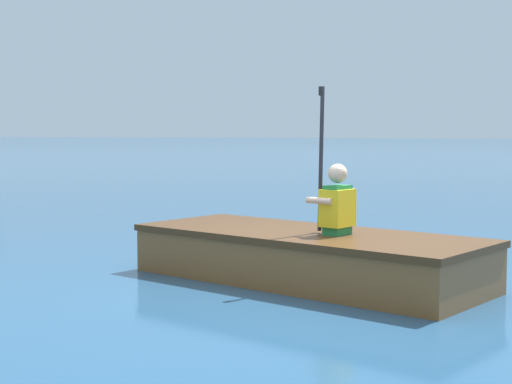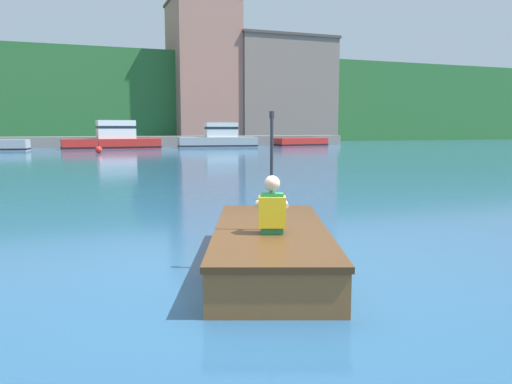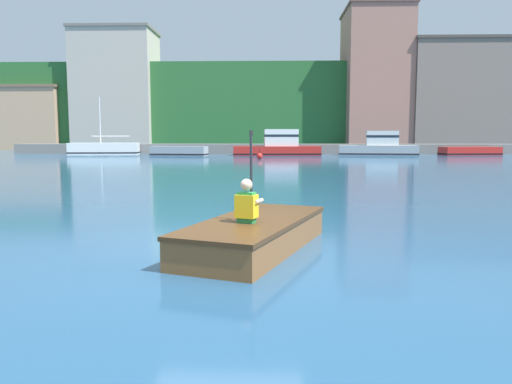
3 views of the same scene
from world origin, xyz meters
name	(u,v)px [view 2 (image 2 of 3)]	position (x,y,z in m)	size (l,w,h in m)	color
ground_plane	(238,274)	(0.00, 0.00, 0.00)	(300.00, 300.00, 0.00)	navy
shoreline_ridge	(86,100)	(0.00, 60.74, 5.06)	(120.00, 20.00, 10.12)	#28602D
waterfront_apartment_right	(203,72)	(12.79, 52.50, 8.10)	(7.38, 8.85, 16.17)	#9E6B5B
waterfront_tower_far	(277,91)	(22.24, 52.84, 6.17)	(12.04, 10.17, 12.33)	#75665B
marina_dock	(94,142)	(0.00, 39.78, 0.45)	(46.38, 2.40, 0.90)	slate
moored_boat_dock_west_end	(219,138)	(9.93, 35.90, 0.75)	(6.78, 3.04, 2.08)	#9EA3A8
moored_boat_dock_center_near	(300,142)	(17.96, 36.75, 0.33)	(5.28, 2.54, 0.72)	red
moored_boat_dock_center_far	(113,139)	(1.31, 35.89, 0.78)	(7.58, 2.68, 2.22)	red
rowboat_foreground	(271,244)	(0.47, 0.21, 0.26)	(2.31, 3.53, 0.46)	brown
person_paddler	(272,207)	(0.35, -0.14, 0.75)	(0.42, 0.42, 1.31)	#267F3F
channel_buoy	(99,150)	(-0.13, 28.70, 0.22)	(0.44, 0.44, 0.72)	red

